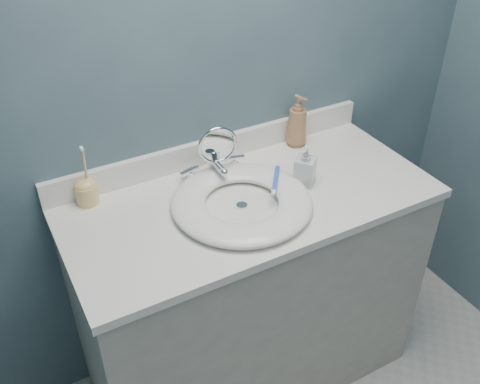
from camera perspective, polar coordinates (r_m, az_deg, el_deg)
back_wall at (r=1.79m, az=-3.18°, el=12.31°), size 2.20×0.02×2.40m
vanity_cabinet at (r=2.04m, az=1.01°, el=-10.98°), size 1.20×0.55×0.85m
countertop at (r=1.75m, az=1.16°, el=-0.98°), size 1.22×0.57×0.03m
backsplash at (r=1.91m, az=-2.75°, el=4.58°), size 1.22×0.02×0.09m
basin at (r=1.69m, az=0.20°, el=-1.07°), size 0.45×0.45×0.04m
drain at (r=1.70m, az=0.20°, el=-1.48°), size 0.04×0.04×0.01m
faucet at (r=1.83m, az=-2.79°, el=2.37°), size 0.25×0.13×0.07m
makeup_mirror at (r=1.77m, az=-2.38°, el=4.37°), size 0.14×0.08×0.20m
soap_bottle_amber at (r=1.99m, az=6.14°, el=7.57°), size 0.09×0.09×0.20m
soap_bottle_clear at (r=1.78m, az=6.98°, el=2.85°), size 0.09×0.09×0.14m
toothbrush_holder at (r=1.76m, az=-16.08°, el=0.15°), size 0.07×0.07×0.20m
toothbrush_lying at (r=1.74m, az=3.82°, el=1.19°), size 0.12×0.15×0.02m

